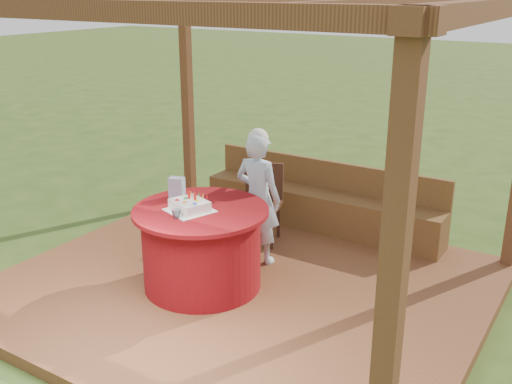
% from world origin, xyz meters
% --- Properties ---
extents(ground, '(60.00, 60.00, 0.00)m').
position_xyz_m(ground, '(0.00, 0.00, 0.00)').
color(ground, '#314A18').
rests_on(ground, ground).
extents(deck, '(4.50, 4.00, 0.12)m').
position_xyz_m(deck, '(0.00, 0.00, 0.06)').
color(deck, brown).
rests_on(deck, ground).
extents(pergola, '(4.50, 4.00, 2.72)m').
position_xyz_m(pergola, '(0.00, 0.00, 2.41)').
color(pergola, brown).
rests_on(pergola, deck).
extents(bench, '(3.00, 0.42, 0.80)m').
position_xyz_m(bench, '(0.00, 1.72, 0.38)').
color(bench, brown).
rests_on(bench, deck).
extents(table, '(1.29, 1.29, 0.80)m').
position_xyz_m(table, '(-0.30, -0.25, 0.53)').
color(table, maroon).
rests_on(table, deck).
extents(chair, '(0.55, 0.55, 0.89)m').
position_xyz_m(chair, '(-0.41, 1.03, 0.62)').
color(chair, '#3E2113').
rests_on(chair, deck).
extents(elderly_woman, '(0.52, 0.35, 1.44)m').
position_xyz_m(elderly_woman, '(-0.15, 0.53, 0.84)').
color(elderly_woman, '#96BFDF').
rests_on(elderly_woman, deck).
extents(birthday_cake, '(0.49, 0.49, 0.18)m').
position_xyz_m(birthday_cake, '(-0.35, -0.35, 0.98)').
color(birthday_cake, white).
rests_on(birthday_cake, table).
extents(gift_bag, '(0.17, 0.13, 0.21)m').
position_xyz_m(gift_bag, '(-0.68, -0.13, 1.03)').
color(gift_bag, '#BF7BA7').
rests_on(gift_bag, table).
extents(drinking_glass, '(0.09, 0.09, 0.08)m').
position_xyz_m(drinking_glass, '(-0.34, -0.56, 0.96)').
color(drinking_glass, silver).
rests_on(drinking_glass, table).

